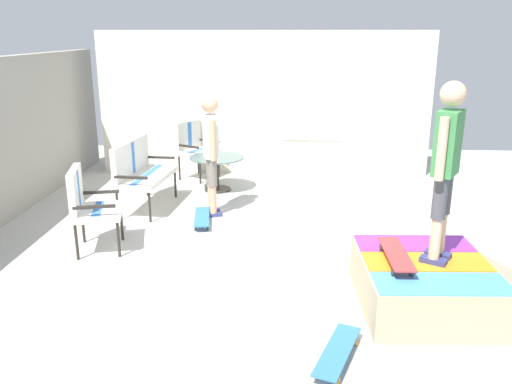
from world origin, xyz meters
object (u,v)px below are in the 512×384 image
object	(u,v)px
skate_ramp	(427,284)
person_watching	(211,147)
patio_chair_near_house	(194,144)
skateboard_on_ramp	(396,254)
patio_chair_by_wall	(87,202)
patio_bench	(139,168)
skateboard_spare	(337,352)
skateboard_by_bench	(202,217)
patio_table	(217,167)
person_skater	(446,160)

from	to	relation	value
skate_ramp	person_watching	bearing A→B (deg)	43.90
patio_chair_near_house	skateboard_on_ramp	size ratio (longest dim) A/B	1.27
patio_chair_by_wall	skate_ramp	bearing A→B (deg)	-107.07
patio_bench	skateboard_spare	xyz separation A→B (m)	(-3.72, -2.60, -0.53)
skate_ramp	patio_bench	world-z (taller)	patio_bench
patio_chair_near_house	skateboard_by_bench	world-z (taller)	patio_chair_near_house
skate_ramp	patio_chair_near_house	bearing A→B (deg)	33.84
patio_chair_near_house	skateboard_by_bench	size ratio (longest dim) A/B	1.24
patio_chair_by_wall	patio_chair_near_house	bearing A→B (deg)	-11.23
patio_bench	patio_table	size ratio (longest dim) A/B	1.44
skate_ramp	patio_chair_near_house	size ratio (longest dim) A/B	1.83
skateboard_spare	patio_table	bearing A→B (deg)	18.62
patio_table	person_skater	world-z (taller)	person_skater
patio_table	skateboard_on_ramp	world-z (taller)	patio_table
patio_chair_by_wall	skateboard_on_ramp	distance (m)	3.58
patio_chair_by_wall	person_skater	xyz separation A→B (m)	(-1.10, -3.77, 0.83)
patio_chair_near_house	person_skater	world-z (taller)	person_skater
patio_table	patio_chair_by_wall	bearing A→B (deg)	155.37
skateboard_spare	patio_chair_by_wall	bearing A→B (deg)	53.02
person_skater	skateboard_on_ramp	size ratio (longest dim) A/B	2.08
skateboard_by_bench	patio_chair_by_wall	bearing A→B (deg)	130.46
skateboard_on_ramp	patio_table	bearing A→B (deg)	29.91
patio_table	person_watching	size ratio (longest dim) A/B	0.53
patio_chair_near_house	person_watching	world-z (taller)	person_watching
person_watching	person_skater	world-z (taller)	person_skater
patio_table	patio_bench	bearing A→B (deg)	133.96
patio_chair_near_house	skateboard_by_bench	distance (m)	2.49
patio_table	person_watching	xyz separation A→B (m)	(-1.22, -0.08, 0.59)
skateboard_by_bench	skateboard_spare	bearing A→B (deg)	-152.86
skateboard_by_bench	skateboard_on_ramp	size ratio (longest dim) A/B	1.02
patio_chair_near_house	skateboard_on_ramp	world-z (taller)	patio_chair_near_house
skateboard_by_bench	skateboard_spare	world-z (taller)	same
patio_chair_near_house	skateboard_on_ramp	distance (m)	5.32
skate_ramp	patio_table	bearing A→B (deg)	33.87
person_watching	skateboard_spare	size ratio (longest dim) A/B	2.07
patio_chair_by_wall	person_watching	size ratio (longest dim) A/B	0.60
person_watching	person_skater	xyz separation A→B (m)	(-2.49, -2.49, 0.45)
person_skater	skateboard_on_ramp	xyz separation A→B (m)	(-0.09, 0.39, -0.89)
skateboard_on_ramp	skateboard_spare	bearing A→B (deg)	146.34
person_watching	skateboard_spare	world-z (taller)	person_watching
skateboard_spare	person_watching	bearing A→B (deg)	23.32
patio_chair_by_wall	skateboard_by_bench	bearing A→B (deg)	-49.54
patio_chair_by_wall	person_watching	world-z (taller)	person_watching
patio_table	skate_ramp	bearing A→B (deg)	-146.13
skate_ramp	skateboard_by_bench	size ratio (longest dim) A/B	2.28
patio_bench	person_watching	size ratio (longest dim) A/B	0.76
patio_chair_by_wall	patio_table	distance (m)	2.88
patio_bench	patio_table	distance (m)	1.43
patio_table	person_skater	size ratio (longest dim) A/B	0.54
patio_chair_near_house	skateboard_by_bench	bearing A→B (deg)	-167.79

